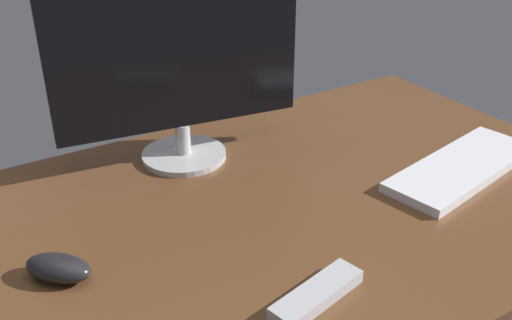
# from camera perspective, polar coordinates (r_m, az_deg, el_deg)

# --- Properties ---
(desk) EXTENTS (1.40, 0.84, 0.02)m
(desk) POSITION_cam_1_polar(r_m,az_deg,el_deg) (1.11, 1.71, -4.92)
(desk) COLOR brown
(desk) RESTS_ON ground
(monitor) EXTENTS (0.51, 0.18, 0.38)m
(monitor) POSITION_cam_1_polar(r_m,az_deg,el_deg) (1.20, -7.57, 8.86)
(monitor) COLOR #BBBBBB
(monitor) RESTS_ON desk
(keyboard) EXTENTS (0.41, 0.21, 0.02)m
(keyboard) POSITION_cam_1_polar(r_m,az_deg,el_deg) (1.29, 19.45, -0.67)
(keyboard) COLOR white
(keyboard) RESTS_ON desk
(computer_mouse) EXTENTS (0.12, 0.12, 0.04)m
(computer_mouse) POSITION_cam_1_polar(r_m,az_deg,el_deg) (0.98, -18.75, -9.87)
(computer_mouse) COLOR black
(computer_mouse) RESTS_ON desk
(tv_remote) EXTENTS (0.17, 0.08, 0.02)m
(tv_remote) POSITION_cam_1_polar(r_m,az_deg,el_deg) (0.89, 5.96, -12.92)
(tv_remote) COLOR #B7B7BC
(tv_remote) RESTS_ON desk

